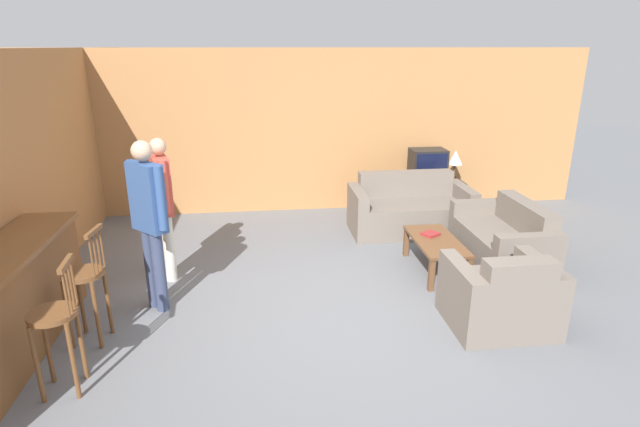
# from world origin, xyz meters

# --- Properties ---
(ground_plane) EXTENTS (24.00, 24.00, 0.00)m
(ground_plane) POSITION_xyz_m (0.00, 0.00, 0.00)
(ground_plane) COLOR slate
(wall_back) EXTENTS (9.40, 0.08, 2.60)m
(wall_back) POSITION_xyz_m (0.00, 3.64, 1.30)
(wall_back) COLOR #B27A47
(wall_back) RESTS_ON ground_plane
(wall_left) EXTENTS (0.08, 8.64, 2.60)m
(wall_left) POSITION_xyz_m (-3.26, 1.32, 1.30)
(wall_left) COLOR #B27A47
(wall_left) RESTS_ON ground_plane
(bar_chair_near) EXTENTS (0.39, 0.39, 1.11)m
(bar_chair_near) POSITION_xyz_m (-2.32, -0.82, 0.59)
(bar_chair_near) COLOR brown
(bar_chair_near) RESTS_ON ground_plane
(bar_chair_mid) EXTENTS (0.40, 0.40, 1.11)m
(bar_chair_mid) POSITION_xyz_m (-2.33, -0.11, 0.59)
(bar_chair_mid) COLOR brown
(bar_chair_mid) RESTS_ON ground_plane
(couch_far) EXTENTS (1.74, 0.87, 0.84)m
(couch_far) POSITION_xyz_m (1.44, 2.39, 0.31)
(couch_far) COLOR #70665B
(couch_far) RESTS_ON ground_plane
(armchair_near) EXTENTS (0.97, 0.83, 0.82)m
(armchair_near) POSITION_xyz_m (1.54, -0.33, 0.31)
(armchair_near) COLOR #70665B
(armchair_near) RESTS_ON ground_plane
(loveseat_right) EXTENTS (0.80, 1.47, 0.81)m
(loveseat_right) POSITION_xyz_m (2.25, 1.06, 0.31)
(loveseat_right) COLOR #70665B
(loveseat_right) RESTS_ON ground_plane
(coffee_table) EXTENTS (0.51, 1.08, 0.41)m
(coffee_table) POSITION_xyz_m (1.35, 0.98, 0.35)
(coffee_table) COLOR brown
(coffee_table) RESTS_ON ground_plane
(tv_unit) EXTENTS (1.21, 0.49, 0.50)m
(tv_unit) POSITION_xyz_m (1.98, 3.29, 0.25)
(tv_unit) COLOR black
(tv_unit) RESTS_ON ground_plane
(tv) EXTENTS (0.56, 0.41, 0.54)m
(tv) POSITION_xyz_m (1.98, 3.28, 0.77)
(tv) COLOR black
(tv) RESTS_ON tv_unit
(book_on_table) EXTENTS (0.25, 0.24, 0.03)m
(book_on_table) POSITION_xyz_m (1.33, 1.13, 0.43)
(book_on_table) COLOR maroon
(book_on_table) RESTS_ON coffee_table
(table_lamp) EXTENTS (0.24, 0.24, 0.51)m
(table_lamp) POSITION_xyz_m (2.45, 3.29, 0.87)
(table_lamp) COLOR brown
(table_lamp) RESTS_ON tv_unit
(person_by_window) EXTENTS (0.28, 0.51, 1.67)m
(person_by_window) POSITION_xyz_m (-1.83, 1.17, 0.95)
(person_by_window) COLOR silver
(person_by_window) RESTS_ON ground_plane
(person_by_counter) EXTENTS (0.40, 0.40, 1.78)m
(person_by_counter) POSITION_xyz_m (-1.84, 0.45, 1.02)
(person_by_counter) COLOR #384260
(person_by_counter) RESTS_ON ground_plane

